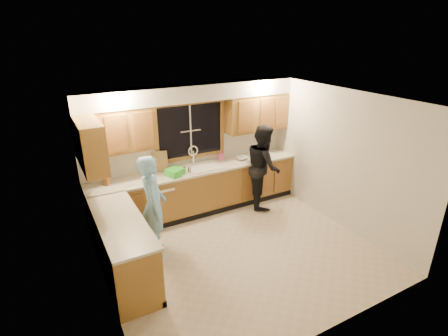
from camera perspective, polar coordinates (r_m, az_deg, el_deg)
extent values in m
plane|color=#C4B397|center=(5.95, 2.60, -13.44)|extent=(4.20, 4.20, 0.00)
plane|color=silver|center=(4.94, 3.10, 10.92)|extent=(4.20, 4.20, 0.00)
plane|color=silver|center=(6.90, -5.43, 3.31)|extent=(4.20, 0.00, 4.20)
plane|color=silver|center=(4.69, -19.83, -7.36)|extent=(0.00, 3.80, 3.80)
plane|color=silver|center=(6.60, 18.59, 1.34)|extent=(0.00, 3.80, 3.80)
cube|color=olive|center=(6.95, -4.20, -3.72)|extent=(4.20, 0.60, 0.88)
cube|color=olive|center=(5.44, -16.23, -12.57)|extent=(0.60, 1.90, 0.88)
cube|color=beige|center=(6.75, -4.25, -0.25)|extent=(4.20, 0.63, 0.04)
cube|color=beige|center=(5.20, -16.60, -8.34)|extent=(0.63, 1.90, 0.04)
cube|color=olive|center=(6.18, -17.23, 5.77)|extent=(1.35, 0.33, 0.75)
cube|color=olive|center=(7.27, 5.40, 8.97)|extent=(1.35, 0.33, 0.75)
cube|color=olive|center=(5.52, -20.97, 3.41)|extent=(0.33, 0.90, 0.75)
cube|color=silver|center=(6.48, -5.15, 12.13)|extent=(4.20, 0.35, 0.30)
cube|color=black|center=(6.79, -5.52, 6.09)|extent=(1.30, 0.01, 1.00)
cube|color=olive|center=(6.66, -5.65, 10.50)|extent=(1.44, 0.03, 0.07)
cube|color=olive|center=(6.95, -5.33, 1.83)|extent=(1.44, 0.03, 0.07)
cube|color=olive|center=(6.56, -10.99, 5.20)|extent=(0.07, 0.03, 1.00)
cube|color=olive|center=(7.07, -0.37, 6.83)|extent=(0.07, 0.03, 1.00)
cube|color=white|center=(6.75, -4.31, 0.03)|extent=(0.86, 0.52, 0.03)
cube|color=white|center=(6.71, -5.92, -1.01)|extent=(0.38, 0.42, 0.18)
cube|color=white|center=(6.87, -2.70, -0.36)|extent=(0.38, 0.42, 0.18)
cylinder|color=silver|center=(6.87, -5.05, 1.73)|extent=(0.04, 0.04, 0.28)
torus|color=silver|center=(6.82, -5.09, 2.84)|extent=(0.21, 0.03, 0.21)
cube|color=white|center=(6.69, -10.80, -5.45)|extent=(0.60, 0.56, 0.82)
cube|color=white|center=(4.97, -14.63, -15.88)|extent=(0.58, 0.75, 0.90)
imported|color=#7DC0ED|center=(5.60, -11.47, -6.17)|extent=(0.54, 0.69, 1.69)
imported|color=black|center=(7.07, 6.41, 0.30)|extent=(0.92, 1.02, 1.71)
cube|color=#945D29|center=(6.34, -18.60, -1.70)|extent=(0.15, 0.15, 0.21)
cube|color=tan|center=(6.65, -10.45, 1.07)|extent=(0.31, 0.17, 0.39)
cube|color=green|center=(6.45, -8.00, -0.68)|extent=(0.36, 0.35, 0.13)
imported|color=#DC5389|center=(7.13, -0.52, 2.11)|extent=(0.10, 0.10, 0.21)
imported|color=silver|center=(7.20, 2.96, 1.63)|extent=(0.26, 0.26, 0.06)
cylinder|color=#B4AA8B|center=(6.53, -6.51, -0.39)|extent=(0.07, 0.07, 0.11)
cylinder|color=#B4AA8B|center=(6.47, -5.63, -0.50)|extent=(0.09, 0.09, 0.13)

